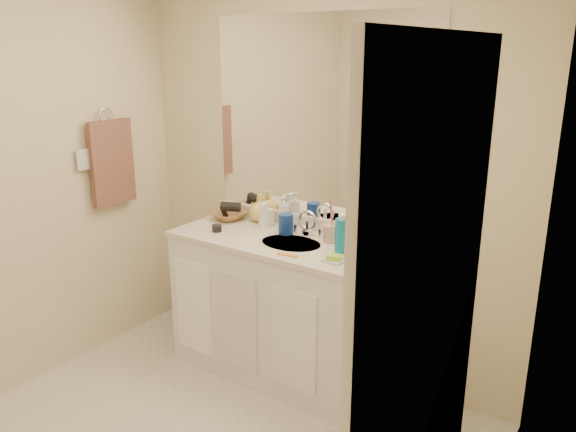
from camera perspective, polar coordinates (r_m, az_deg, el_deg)
The scene contains 27 objects.
wall_back at distance 3.41m, azimuth 3.10°, elevation 3.71°, with size 2.60×0.02×2.40m, color beige.
wall_right at distance 1.77m, azimuth 17.40°, elevation -9.64°, with size 0.02×2.60×2.40m, color beige.
vanity_cabinet at distance 3.45m, azimuth 0.48°, elevation -9.80°, with size 1.50×0.55×0.85m, color white.
countertop at distance 3.28m, azimuth 0.49°, elevation -2.89°, with size 1.52×0.57×0.03m, color silver.
backsplash at distance 3.47m, azimuth 2.89°, elevation -0.85°, with size 1.52×0.03×0.08m, color white.
sink_basin at distance 3.26m, azimuth 0.30°, elevation -2.94°, with size 0.37×0.37×0.02m, color beige.
faucet at distance 3.38m, azimuth 2.01°, elevation -1.03°, with size 0.02×0.02×0.11m, color silver.
mirror at distance 3.34m, azimuth 3.14°, elevation 9.72°, with size 1.48×0.01×1.20m, color white.
blue_mug at distance 3.40m, azimuth -0.22°, elevation -0.81°, with size 0.09×0.09×0.12m, color navy.
tan_cup at distance 3.27m, azimuth 4.26°, elevation -1.80°, with size 0.07×0.07×0.10m, color #C7A78C.
toothbrush at distance 3.23m, azimuth 4.45°, elevation -0.16°, with size 0.01×0.01×0.22m, color #FA4293.
mouthwash_bottle at distance 3.11m, azimuth 5.50°, elevation -1.97°, with size 0.08×0.08×0.19m, color #0D799D.
clear_pump_bottle at distance 3.11m, azimuth 9.61°, elevation -2.13°, with size 0.07×0.07×0.18m, color silver.
soap_dish at distance 2.98m, azimuth 4.68°, elevation -4.55°, with size 0.11×0.08×0.01m, color silver.
green_soap at distance 2.98m, azimuth 4.69°, elevation -4.22°, with size 0.08×0.05×0.03m, color #A5E838.
orange_comb at distance 3.06m, azimuth -0.07°, elevation -3.98°, with size 0.13×0.03×0.01m, color orange.
dark_jar at distance 3.48m, azimuth -7.23°, elevation -1.25°, with size 0.06×0.06×0.04m, color black.
extra_white_bottle at distance 3.50m, azimuth -2.45°, elevation 0.01°, with size 0.05×0.05×0.16m, color white.
soap_bottle_white at distance 3.51m, azimuth -0.40°, elevation 0.45°, with size 0.08×0.08×0.20m, color white.
soap_bottle_cream at distance 3.55m, azimuth -2.20°, elevation 0.27°, with size 0.07×0.07×0.16m, color #FFFECF.
soap_bottle_yellow at distance 3.64m, azimuth -2.87°, elevation 0.81°, with size 0.14×0.14×0.18m, color #F1D55E.
wicker_basket at distance 3.71m, azimuth -6.04°, elevation 0.04°, with size 0.22×0.22×0.05m, color olive.
hair_dryer at distance 3.68m, azimuth -5.83°, elevation 0.93°, with size 0.06×0.06×0.13m, color black.
towel_ring at distance 3.81m, azimuth -18.02°, elevation 9.64°, with size 0.11×0.11×0.01m, color silver.
hand_towel at distance 3.83m, azimuth -17.43°, elevation 5.18°, with size 0.04×0.32×0.55m, color #50322B.
switch_plate at distance 3.73m, azimuth -20.11°, elevation 5.40°, with size 0.01×0.09×0.13m, color silver.
door at distance 1.63m, azimuth 12.92°, elevation -20.00°, with size 0.02×0.82×2.00m, color white.
Camera 1 is at (1.72, -1.54, 1.96)m, focal length 35.00 mm.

